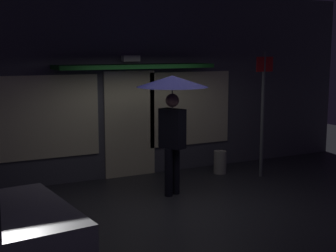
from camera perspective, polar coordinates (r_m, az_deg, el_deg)
ground_plane at (r=8.43m, az=1.27°, el=-9.23°), size 18.00×18.00×0.00m
building_facade at (r=10.16m, az=-4.88°, el=4.77°), size 10.99×1.00×3.81m
person_with_umbrella at (r=8.65m, az=0.50°, el=3.31°), size 1.28×1.28×2.18m
street_sign_post at (r=10.17m, az=11.04°, el=2.17°), size 0.40×0.07×2.58m
sidewalk_bollard at (r=10.50m, az=6.11°, el=-4.23°), size 0.27×0.27×0.49m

